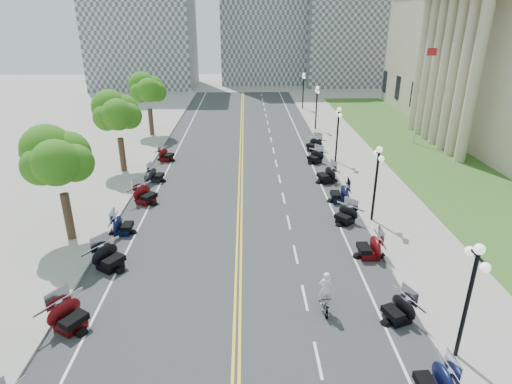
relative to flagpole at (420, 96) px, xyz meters
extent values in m
plane|color=gray|center=(-18.00, -22.00, -5.00)|extent=(160.00, 160.00, 0.00)
cube|color=#333335|center=(-18.00, -12.00, -5.00)|extent=(16.00, 90.00, 0.01)
cube|color=yellow|center=(-18.12, -12.00, -4.99)|extent=(0.12, 90.00, 0.00)
cube|color=yellow|center=(-17.88, -12.00, -4.99)|extent=(0.12, 90.00, 0.00)
cube|color=white|center=(-11.60, -12.00, -4.99)|extent=(0.12, 90.00, 0.00)
cube|color=white|center=(-24.40, -12.00, -4.99)|extent=(0.12, 90.00, 0.00)
cube|color=white|center=(-14.80, -30.00, -4.99)|extent=(0.12, 2.00, 0.00)
cube|color=white|center=(-14.80, -26.00, -4.99)|extent=(0.12, 2.00, 0.00)
cube|color=white|center=(-14.80, -22.00, -4.99)|extent=(0.12, 2.00, 0.00)
cube|color=white|center=(-14.80, -18.00, -4.99)|extent=(0.12, 2.00, 0.00)
cube|color=white|center=(-14.80, -14.00, -4.99)|extent=(0.12, 2.00, 0.00)
cube|color=white|center=(-14.80, -10.00, -4.99)|extent=(0.12, 2.00, 0.00)
cube|color=white|center=(-14.80, -6.00, -4.99)|extent=(0.12, 2.00, 0.00)
cube|color=white|center=(-14.80, -2.00, -4.99)|extent=(0.12, 2.00, 0.00)
cube|color=white|center=(-14.80, 2.00, -4.99)|extent=(0.12, 2.00, 0.00)
cube|color=white|center=(-14.80, 6.00, -4.99)|extent=(0.12, 2.00, 0.00)
cube|color=white|center=(-14.80, 10.00, -4.99)|extent=(0.12, 2.00, 0.00)
cube|color=white|center=(-14.80, 14.00, -4.99)|extent=(0.12, 2.00, 0.00)
cube|color=white|center=(-14.80, 18.00, -4.99)|extent=(0.12, 2.00, 0.00)
cube|color=white|center=(-14.80, 22.00, -4.99)|extent=(0.12, 2.00, 0.00)
cube|color=white|center=(-14.80, 26.00, -4.99)|extent=(0.12, 2.00, 0.00)
cube|color=white|center=(-14.80, 30.00, -4.99)|extent=(0.12, 2.00, 0.00)
cube|color=#9E9991|center=(-7.50, -12.00, -4.92)|extent=(5.00, 90.00, 0.15)
cube|color=#9E9991|center=(-28.50, -12.00, -4.92)|extent=(5.00, 90.00, 0.15)
cube|color=#356023|center=(-0.50, -4.00, -4.95)|extent=(9.00, 60.00, 0.10)
cube|color=gray|center=(-36.00, 40.00, 8.00)|extent=(18.00, 14.00, 26.00)
cube|color=gray|center=(-14.00, 46.00, 10.00)|extent=(16.00, 12.00, 30.00)
cube|color=gray|center=(4.00, 43.00, 6.00)|extent=(20.00, 14.00, 22.00)
imported|color=#A51414|center=(-14.06, -27.02, -4.52)|extent=(0.49, 1.62, 0.97)
imported|color=white|center=(-14.06, -27.02, -3.17)|extent=(0.63, 0.41, 1.72)
camera|label=1|loc=(-17.54, -42.84, 7.47)|focal=30.00mm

